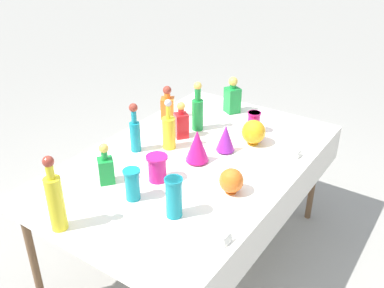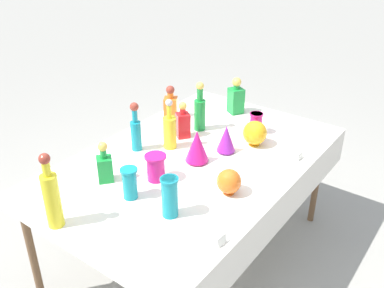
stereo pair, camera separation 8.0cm
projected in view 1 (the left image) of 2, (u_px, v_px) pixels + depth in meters
name	position (u px, v px, depth m)	size (l,w,h in m)	color
ground_plane	(192.00, 255.00, 2.91)	(40.00, 40.00, 0.00)	gray
display_table	(196.00, 167.00, 2.56)	(1.89, 1.20, 0.76)	white
tall_bottle_0	(55.00, 199.00, 1.92)	(0.08, 0.08, 0.38)	yellow
tall_bottle_1	(198.00, 110.00, 2.84)	(0.08, 0.08, 0.34)	#198C38
tall_bottle_2	(169.00, 131.00, 2.62)	(0.08, 0.08, 0.32)	yellow
tall_bottle_3	(135.00, 131.00, 2.58)	(0.06, 0.06, 0.31)	teal
square_decanter_0	(232.00, 97.00, 3.11)	(0.13, 0.13, 0.27)	#198C38
square_decanter_1	(106.00, 167.00, 2.29)	(0.11, 0.11, 0.24)	#198C38
square_decanter_2	(181.00, 123.00, 2.76)	(0.11, 0.11, 0.24)	red
square_decanter_3	(168.00, 105.00, 3.03)	(0.13, 0.13, 0.24)	orange
slender_vase_0	(174.00, 196.00, 2.02)	(0.09, 0.09, 0.21)	teal
slender_vase_1	(132.00, 183.00, 2.15)	(0.09, 0.09, 0.17)	teal
slender_vase_2	(254.00, 121.00, 2.83)	(0.09, 0.09, 0.14)	#C61972
slender_vase_3	(157.00, 167.00, 2.31)	(0.12, 0.12, 0.15)	#C61972
fluted_vase_0	(226.00, 138.00, 2.59)	(0.11, 0.11, 0.18)	purple
fluted_vase_1	(197.00, 146.00, 2.48)	(0.14, 0.14, 0.20)	#C61972
round_bowl_0	(231.00, 181.00, 2.21)	(0.13, 0.13, 0.14)	orange
round_bowl_1	(254.00, 132.00, 2.68)	(0.15, 0.15, 0.16)	orange
price_tag_left	(228.00, 240.00, 1.88)	(0.06, 0.01, 0.04)	white
price_tag_center	(299.00, 154.00, 2.56)	(0.06, 0.01, 0.04)	white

